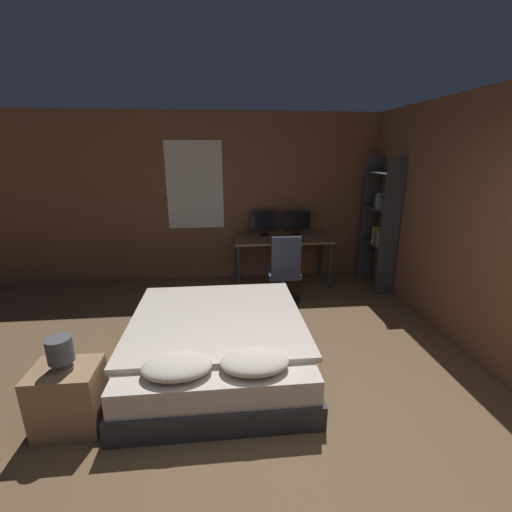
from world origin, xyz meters
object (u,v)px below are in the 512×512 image
nightstand (69,398)px  bookshelf (382,220)px  monitor_right (296,221)px  bedside_lamp (60,351)px  keyboard (285,241)px  bed (218,343)px  desk (282,243)px  office_chair (284,277)px  monitor_left (264,222)px  computer_mouse (302,240)px

nightstand → bookshelf: bookshelf is taller
monitor_right → bedside_lamp: bearing=-127.9°
nightstand → keyboard: bearing=50.8°
bed → nightstand: 1.34m
bed → desk: (1.04, 2.21, 0.43)m
office_chair → bookshelf: bearing=14.9°
desk → monitor_left: (-0.27, 0.24, 0.31)m
monitor_left → keyboard: (0.27, -0.48, -0.22)m
computer_mouse → monitor_right: bearing=89.7°
bedside_lamp → bookshelf: 4.47m
keyboard → bed: bearing=-117.7°
monitor_left → bookshelf: bookshelf is taller
monitor_left → bookshelf: size_ratio=0.23×
desk → monitor_right: 0.48m
bed → monitor_left: size_ratio=4.18×
nightstand → monitor_left: 3.76m
nightstand → office_chair: (2.07, 2.15, 0.13)m
bedside_lamp → monitor_right: size_ratio=0.54×
nightstand → keyboard: (2.18, 2.68, 0.51)m
nightstand → computer_mouse: bearing=47.5°
computer_mouse → bookshelf: bookshelf is taller
monitor_right → bookshelf: size_ratio=0.23×
bed → bedside_lamp: size_ratio=7.74×
nightstand → office_chair: bearing=46.0°
bedside_lamp → office_chair: bearing=46.0°
bedside_lamp → computer_mouse: (2.45, 2.68, 0.10)m
bed → keyboard: 2.29m
bedside_lamp → office_chair: size_ratio=0.25×
nightstand → bedside_lamp: bedside_lamp is taller
nightstand → monitor_right: bearing=52.1°
nightstand → office_chair: 2.99m
bed → monitor_right: size_ratio=4.18×
bedside_lamp → monitor_right: 4.01m
monitor_right → bookshelf: bookshelf is taller
monitor_right → bookshelf: bearing=-26.4°
desk → monitor_left: size_ratio=3.28×
computer_mouse → bedside_lamp: bearing=-132.5°
bed → monitor_left: monitor_left is taller
nightstand → computer_mouse: 3.67m
bed → monitor_left: bearing=72.6°
bedside_lamp → bookshelf: (3.64, 2.57, 0.41)m
bed → desk: size_ratio=1.27×
bookshelf → office_chair: bearing=-165.1°
nightstand → desk: bearing=53.2°
bed → bedside_lamp: 1.41m
bed → desk: bearing=64.9°
nightstand → monitor_left: (1.91, 3.16, 0.72)m
computer_mouse → desk: bearing=138.4°
office_chair → monitor_left: bearing=99.1°
desk → bedside_lamp: bearing=-126.8°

